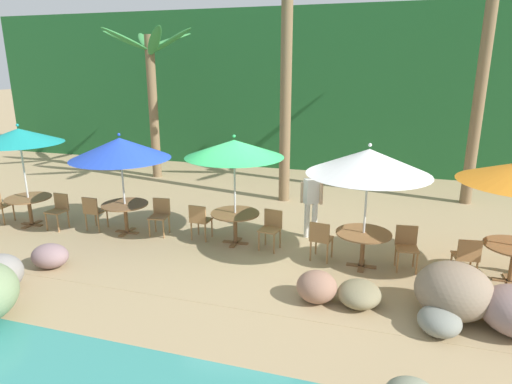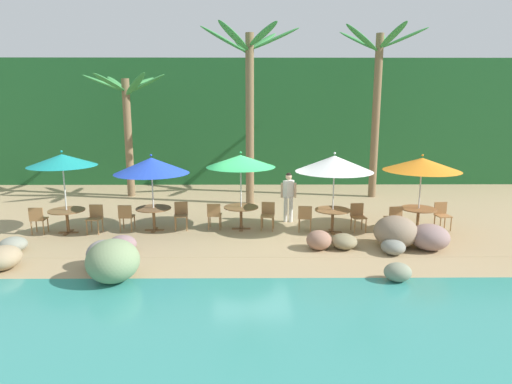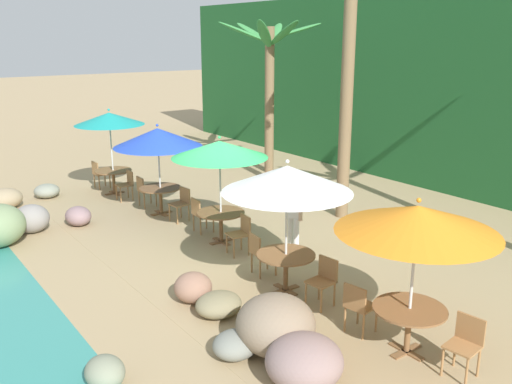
# 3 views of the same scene
# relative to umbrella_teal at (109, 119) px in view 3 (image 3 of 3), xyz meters

# --- Properties ---
(ground_plane) EXTENTS (120.00, 120.00, 0.00)m
(ground_plane) POSITION_rel_umbrella_teal_xyz_m (5.75, 0.31, -2.29)
(ground_plane) COLOR tan
(terrace_deck) EXTENTS (18.00, 5.20, 0.01)m
(terrace_deck) POSITION_rel_umbrella_teal_xyz_m (5.75, 0.31, -2.29)
(terrace_deck) COLOR tan
(terrace_deck) RESTS_ON ground
(foliage_backdrop) EXTENTS (28.00, 2.40, 6.00)m
(foliage_backdrop) POSITION_rel_umbrella_teal_xyz_m (5.75, 9.31, 0.71)
(foliage_backdrop) COLOR #1E5628
(foliage_backdrop) RESTS_ON ground
(rock_seawall) EXTENTS (15.84, 3.62, 0.99)m
(rock_seawall) POSITION_rel_umbrella_teal_xyz_m (8.17, -2.70, -1.91)
(rock_seawall) COLOR gray
(rock_seawall) RESTS_ON ground
(umbrella_teal) EXTENTS (2.04, 2.04, 2.59)m
(umbrella_teal) POSITION_rel_umbrella_teal_xyz_m (0.00, 0.00, 0.00)
(umbrella_teal) COLOR silver
(umbrella_teal) RESTS_ON ground
(dining_table_teal) EXTENTS (1.10, 1.10, 0.74)m
(dining_table_teal) POSITION_rel_umbrella_teal_xyz_m (0.00, 0.00, -1.68)
(dining_table_teal) COLOR brown
(dining_table_teal) RESTS_ON ground
(chair_teal_seaward) EXTENTS (0.44, 0.44, 0.87)m
(chair_teal_seaward) POSITION_rel_umbrella_teal_xyz_m (0.85, 0.05, -1.78)
(chair_teal_seaward) COLOR #9E7042
(chair_teal_seaward) RESTS_ON ground
(chair_teal_inland) EXTENTS (0.44, 0.45, 0.87)m
(chair_teal_inland) POSITION_rel_umbrella_teal_xyz_m (-0.84, -0.14, -1.78)
(chair_teal_inland) COLOR #9E7042
(chair_teal_inland) RESTS_ON ground
(umbrella_blue) EXTENTS (2.32, 2.32, 2.44)m
(umbrella_blue) POSITION_rel_umbrella_teal_xyz_m (2.63, 0.24, -0.20)
(umbrella_blue) COLOR silver
(umbrella_blue) RESTS_ON ground
(dining_table_blue) EXTENTS (1.10, 1.10, 0.74)m
(dining_table_blue) POSITION_rel_umbrella_teal_xyz_m (2.63, 0.24, -1.68)
(dining_table_blue) COLOR brown
(dining_table_blue) RESTS_ON ground
(chair_blue_seaward) EXTENTS (0.46, 0.47, 0.87)m
(chair_blue_seaward) POSITION_rel_umbrella_teal_xyz_m (3.47, 0.42, -1.78)
(chair_blue_seaward) COLOR #9E7042
(chair_blue_seaward) RESTS_ON ground
(chair_blue_inland) EXTENTS (0.43, 0.43, 0.87)m
(chair_blue_inland) POSITION_rel_umbrella_teal_xyz_m (1.78, 0.16, -1.78)
(chair_blue_inland) COLOR #9E7042
(chair_blue_inland) RESTS_ON ground
(umbrella_green) EXTENTS (2.17, 2.17, 2.51)m
(umbrella_green) POSITION_rel_umbrella_teal_xyz_m (5.39, 0.39, -0.09)
(umbrella_green) COLOR silver
(umbrella_green) RESTS_ON ground
(dining_table_green) EXTENTS (1.10, 1.10, 0.74)m
(dining_table_green) POSITION_rel_umbrella_teal_xyz_m (5.39, 0.39, -1.68)
(dining_table_green) COLOR brown
(dining_table_green) RESTS_ON ground
(chair_green_seaward) EXTENTS (0.47, 0.48, 0.87)m
(chair_green_seaward) POSITION_rel_umbrella_teal_xyz_m (6.25, 0.36, -1.78)
(chair_green_seaward) COLOR #9E7042
(chair_green_seaward) RESTS_ON ground
(chair_green_inland) EXTENTS (0.44, 0.44, 0.87)m
(chair_green_inland) POSITION_rel_umbrella_teal_xyz_m (4.54, 0.33, -1.78)
(chair_green_inland) COLOR #9E7042
(chair_green_inland) RESTS_ON ground
(umbrella_white) EXTENTS (2.38, 2.38, 2.53)m
(umbrella_white) POSITION_rel_umbrella_teal_xyz_m (8.25, -0.02, -0.11)
(umbrella_white) COLOR silver
(umbrella_white) RESTS_ON ground
(dining_table_white) EXTENTS (1.10, 1.10, 0.74)m
(dining_table_white) POSITION_rel_umbrella_teal_xyz_m (8.25, -0.02, -1.68)
(dining_table_white) COLOR brown
(dining_table_white) RESTS_ON ground
(chair_white_seaward) EXTENTS (0.47, 0.47, 0.87)m
(chair_white_seaward) POSITION_rel_umbrella_teal_xyz_m (9.08, 0.17, -1.78)
(chair_white_seaward) COLOR #9E7042
(chair_white_seaward) RESTS_ON ground
(chair_white_inland) EXTENTS (0.48, 0.48, 0.87)m
(chair_white_inland) POSITION_rel_umbrella_teal_xyz_m (7.40, 0.01, -1.78)
(chair_white_inland) COLOR #9E7042
(chair_white_inland) RESTS_ON ground
(umbrella_orange) EXTENTS (2.35, 2.35, 2.45)m
(umbrella_orange) POSITION_rel_umbrella_teal_xyz_m (10.98, 0.13, -0.16)
(umbrella_orange) COLOR silver
(umbrella_orange) RESTS_ON ground
(dining_table_orange) EXTENTS (1.10, 1.10, 0.74)m
(dining_table_orange) POSITION_rel_umbrella_teal_xyz_m (10.98, 0.13, -1.68)
(dining_table_orange) COLOR brown
(dining_table_orange) RESTS_ON ground
(chair_orange_seaward) EXTENTS (0.47, 0.48, 0.87)m
(chair_orange_seaward) POSITION_rel_umbrella_teal_xyz_m (11.81, 0.32, -1.78)
(chair_orange_seaward) COLOR #9E7042
(chair_orange_seaward) RESTS_ON ground
(chair_orange_inland) EXTENTS (0.48, 0.48, 0.87)m
(chair_orange_inland) POSITION_rel_umbrella_teal_xyz_m (10.15, -0.08, -1.78)
(chair_orange_inland) COLOR #9E7042
(chair_orange_inland) RESTS_ON ground
(palm_tree_nearest) EXTENTS (3.47, 3.25, 5.17)m
(palm_tree_nearest) POSITION_rel_umbrella_teal_xyz_m (0.52, 5.53, 1.26)
(palm_tree_nearest) COLOR brown
(palm_tree_nearest) RESTS_ON ground
(palm_tree_second) EXTENTS (3.76, 3.52, 6.81)m
(palm_tree_second) POSITION_rel_umbrella_teal_xyz_m (5.66, 4.03, 2.29)
(palm_tree_second) COLOR brown
(palm_tree_second) RESTS_ON ground
(waiter_in_white) EXTENTS (0.52, 0.37, 1.70)m
(waiter_in_white) POSITION_rel_umbrella_teal_xyz_m (6.97, 1.25, -1.30)
(waiter_in_white) COLOR white
(waiter_in_white) RESTS_ON ground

